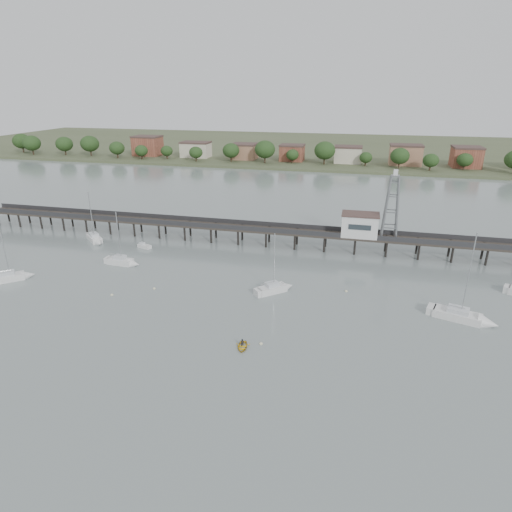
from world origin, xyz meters
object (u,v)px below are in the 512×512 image
at_px(sailboat_a, 15,277).
at_px(white_tender, 144,246).
at_px(pier, 254,229).
at_px(lattice_tower, 392,208).
at_px(yellow_dinghy, 242,348).
at_px(sailboat_c, 277,288).
at_px(sailboat_d, 469,318).
at_px(sailboat_f, 96,240).
at_px(sailboat_b, 125,262).

xyz_separation_m(sailboat_a, white_tender, (16.51, 22.81, -0.23)).
bearing_deg(white_tender, pier, 38.51).
distance_m(lattice_tower, white_tender, 58.15).
relative_size(sailboat_a, yellow_dinghy, 4.25).
height_order(pier, sailboat_c, sailboat_c).
distance_m(pier, sailboat_c, 27.23).
bearing_deg(sailboat_d, sailboat_a, -160.11).
height_order(pier, white_tender, pier).
xyz_separation_m(lattice_tower, sailboat_d, (11.85, -28.68, -10.47)).
distance_m(sailboat_c, white_tender, 38.86).
bearing_deg(sailboat_f, sailboat_c, 22.09).
relative_size(pier, sailboat_d, 9.28).
bearing_deg(sailboat_b, pier, 43.46).
height_order(sailboat_b, sailboat_c, sailboat_b).
bearing_deg(sailboat_d, sailboat_c, -168.92).
xyz_separation_m(sailboat_b, sailboat_a, (-17.44, -12.10, -0.00)).
distance_m(sailboat_c, sailboat_a, 52.51).
bearing_deg(white_tender, sailboat_d, 2.42).
height_order(lattice_tower, yellow_dinghy, lattice_tower).
bearing_deg(sailboat_a, yellow_dinghy, -55.74).
bearing_deg(white_tender, sailboat_f, -165.51).
bearing_deg(pier, sailboat_a, -142.38).
bearing_deg(sailboat_b, white_tender, 98.85).
height_order(sailboat_d, yellow_dinghy, sailboat_d).
height_order(sailboat_b, sailboat_f, sailboat_f).
bearing_deg(lattice_tower, sailboat_d, -67.55).
height_order(sailboat_b, sailboat_a, sailboat_a).
relative_size(sailboat_b, yellow_dinghy, 4.13).
relative_size(pier, sailboat_b, 12.07).
xyz_separation_m(lattice_tower, white_tender, (-56.43, -9.12, -10.69)).
height_order(pier, lattice_tower, lattice_tower).
relative_size(sailboat_c, sailboat_f, 0.91).
distance_m(sailboat_b, sailboat_a, 21.23).
xyz_separation_m(pier, white_tender, (-24.93, -9.12, -3.38)).
distance_m(sailboat_b, sailboat_d, 67.93).
height_order(sailboat_a, sailboat_f, sailboat_f).
bearing_deg(sailboat_c, sailboat_d, -48.38).
bearing_deg(sailboat_c, lattice_tower, 8.20).
bearing_deg(pier, sailboat_b, -140.42).
bearing_deg(sailboat_f, sailboat_a, -56.10).
relative_size(lattice_tower, sailboat_d, 0.96).
bearing_deg(white_tender, lattice_tower, 27.59).
distance_m(lattice_tower, sailboat_c, 34.14).
bearing_deg(yellow_dinghy, sailboat_c, 78.00).
xyz_separation_m(sailboat_a, sailboat_f, (2.89, 23.75, -0.00)).
bearing_deg(sailboat_f, white_tender, 36.93).
relative_size(sailboat_d, white_tender, 4.36).
distance_m(sailboat_c, sailboat_d, 32.98).
xyz_separation_m(sailboat_d, sailboat_f, (-81.90, 20.49, 0.01)).
height_order(sailboat_c, yellow_dinghy, sailboat_c).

